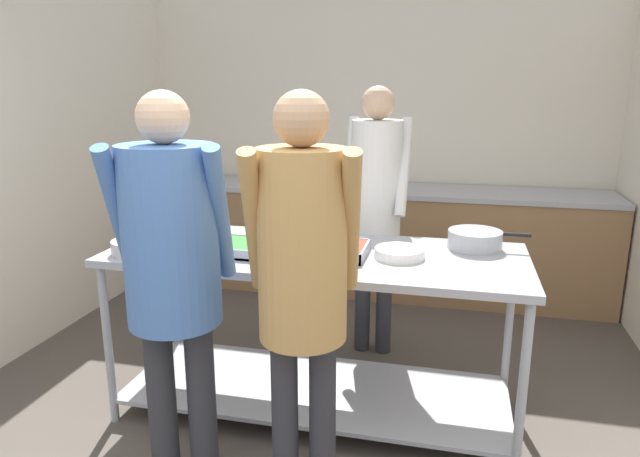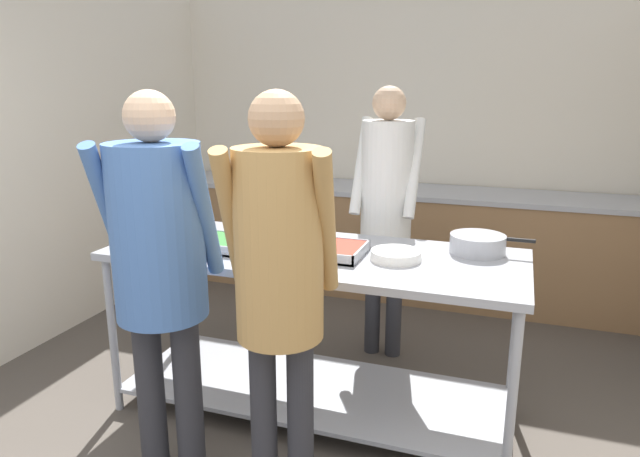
{
  "view_description": "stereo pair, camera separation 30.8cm",
  "coord_description": "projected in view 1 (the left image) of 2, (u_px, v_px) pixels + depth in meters",
  "views": [
    {
      "loc": [
        0.74,
        -1.24,
        1.8
      ],
      "look_at": [
        0.05,
        1.66,
        1.03
      ],
      "focal_mm": 32.0,
      "sensor_mm": 36.0,
      "label": 1
    },
    {
      "loc": [
        1.04,
        -1.15,
        1.8
      ],
      "look_at": [
        0.05,
        1.66,
        1.03
      ],
      "focal_mm": 32.0,
      "sensor_mm": 36.0,
      "label": 2
    }
  ],
  "objects": [
    {
      "name": "wall_rear",
      "position": [
        373.0,
        137.0,
        5.16
      ],
      "size": [
        4.24,
        0.06,
        2.65
      ],
      "color": "beige",
      "rests_on": "ground_plane"
    },
    {
      "name": "wall_left",
      "position": [
        17.0,
        156.0,
        3.77
      ],
      "size": [
        0.06,
        4.05,
        2.65
      ],
      "color": "beige",
      "rests_on": "ground_plane"
    },
    {
      "name": "back_counter",
      "position": [
        365.0,
        238.0,
        5.02
      ],
      "size": [
        4.08,
        0.65,
        0.93
      ],
      "color": "olive",
      "rests_on": "ground_plane"
    },
    {
      "name": "serving_counter",
      "position": [
        316.0,
        305.0,
        3.09
      ],
      "size": [
        2.19,
        0.84,
        0.93
      ],
      "color": "#9EA0A8",
      "rests_on": "ground_plane"
    },
    {
      "name": "broccoli_bowl",
      "position": [
        137.0,
        245.0,
        2.97
      ],
      "size": [
        0.26,
        0.26,
        0.12
      ],
      "color": "#B2B2B7",
      "rests_on": "serving_counter"
    },
    {
      "name": "serving_tray_roast",
      "position": [
        221.0,
        246.0,
        3.02
      ],
      "size": [
        0.49,
        0.29,
        0.05
      ],
      "color": "#9EA0A8",
      "rests_on": "serving_counter"
    },
    {
      "name": "serving_tray_vegetables",
      "position": [
        320.0,
        249.0,
        2.97
      ],
      "size": [
        0.49,
        0.32,
        0.05
      ],
      "color": "#9EA0A8",
      "rests_on": "serving_counter"
    },
    {
      "name": "plate_stack",
      "position": [
        399.0,
        253.0,
        2.9
      ],
      "size": [
        0.26,
        0.26,
        0.05
      ],
      "color": "white",
      "rests_on": "serving_counter"
    },
    {
      "name": "sauce_pan",
      "position": [
        475.0,
        239.0,
        3.05
      ],
      "size": [
        0.43,
        0.29,
        0.1
      ],
      "color": "#9EA0A8",
      "rests_on": "serving_counter"
    },
    {
      "name": "guest_serving_left",
      "position": [
        302.0,
        267.0,
        2.2
      ],
      "size": [
        0.5,
        0.42,
        1.78
      ],
      "color": "#2D2D33",
      "rests_on": "ground_plane"
    },
    {
      "name": "guest_serving_right",
      "position": [
        172.0,
        259.0,
        2.36
      ],
      "size": [
        0.55,
        0.44,
        1.77
      ],
      "color": "#2D2D33",
      "rests_on": "ground_plane"
    },
    {
      "name": "cook_behind_counter",
      "position": [
        376.0,
        192.0,
        3.68
      ],
      "size": [
        0.42,
        0.34,
        1.78
      ],
      "color": "#2D2D33",
      "rests_on": "ground_plane"
    },
    {
      "name": "water_bottle",
      "position": [
        212.0,
        168.0,
        5.12
      ],
      "size": [
        0.07,
        0.07,
        0.27
      ],
      "color": "brown",
      "rests_on": "back_counter"
    }
  ]
}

